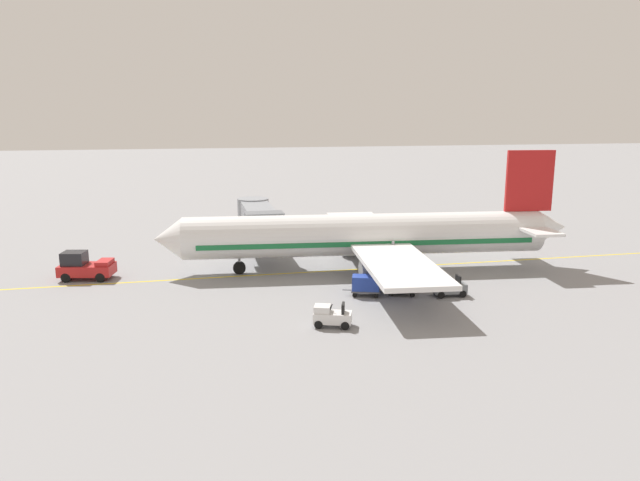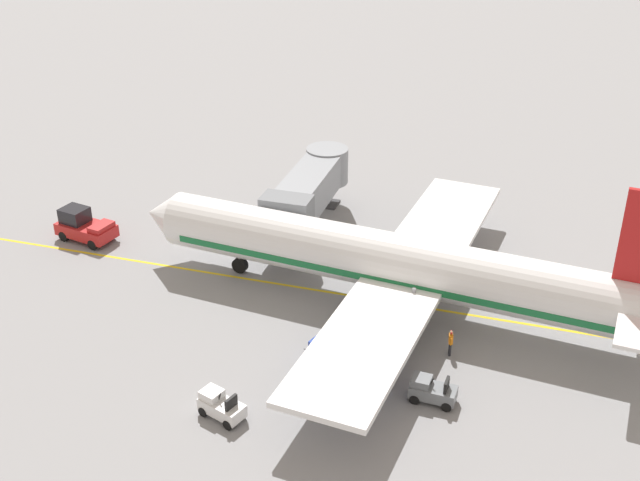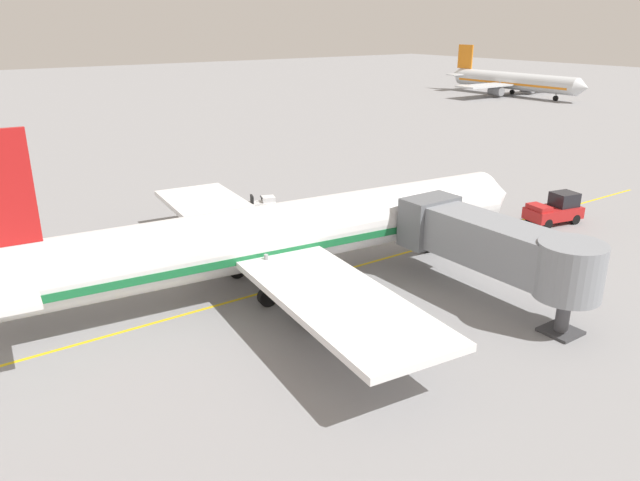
{
  "view_description": "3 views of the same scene",
  "coord_description": "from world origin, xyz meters",
  "px_view_note": "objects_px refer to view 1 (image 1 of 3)",
  "views": [
    {
      "loc": [
        -49.72,
        16.06,
        13.77
      ],
      "look_at": [
        0.07,
        5.12,
        2.82
      ],
      "focal_mm": 33.07,
      "sensor_mm": 36.0,
      "label": 1
    },
    {
      "loc": [
        -43.86,
        -7.42,
        28.04
      ],
      "look_at": [
        2.39,
        6.91,
        2.49
      ],
      "focal_mm": 44.92,
      "sensor_mm": 36.0,
      "label": 2
    },
    {
      "loc": [
        28.78,
        -16.62,
        15.18
      ],
      "look_at": [
        2.4,
        1.99,
        3.49
      ],
      "focal_mm": 34.11,
      "sensor_mm": 36.0,
      "label": 3
    }
  ],
  "objects_px": {
    "baggage_tug_lead": "(448,287)",
    "baggage_cart_second_in_train": "(402,283)",
    "baggage_tug_trailing": "(331,316)",
    "parked_airliner": "(368,236)",
    "baggage_cart_front": "(366,284)",
    "jet_bridge": "(258,219)",
    "ground_crew_wing_walker": "(429,269)",
    "pushback_tractor": "(85,267)"
  },
  "relations": [
    {
      "from": "baggage_tug_lead",
      "to": "baggage_cart_second_in_train",
      "type": "bearing_deg",
      "value": 72.56
    },
    {
      "from": "baggage_tug_trailing",
      "to": "parked_airliner",
      "type": "bearing_deg",
      "value": -26.26
    },
    {
      "from": "baggage_tug_trailing",
      "to": "baggage_cart_front",
      "type": "bearing_deg",
      "value": -34.88
    },
    {
      "from": "baggage_tug_trailing",
      "to": "baggage_cart_front",
      "type": "distance_m",
      "value": 7.31
    },
    {
      "from": "jet_bridge",
      "to": "baggage_tug_lead",
      "type": "distance_m",
      "value": 21.91
    },
    {
      "from": "jet_bridge",
      "to": "baggage_tug_trailing",
      "type": "distance_m",
      "value": 22.52
    },
    {
      "from": "jet_bridge",
      "to": "baggage_cart_second_in_train",
      "type": "distance_m",
      "value": 19.16
    },
    {
      "from": "jet_bridge",
      "to": "ground_crew_wing_walker",
      "type": "height_order",
      "value": "jet_bridge"
    },
    {
      "from": "baggage_cart_front",
      "to": "baggage_cart_second_in_train",
      "type": "relative_size",
      "value": 1.0
    },
    {
      "from": "parked_airliner",
      "to": "baggage_tug_lead",
      "type": "xyz_separation_m",
      "value": [
        -8.76,
        -3.82,
        -2.47
      ]
    },
    {
      "from": "parked_airliner",
      "to": "baggage_tug_trailing",
      "type": "bearing_deg",
      "value": 153.74
    },
    {
      "from": "jet_bridge",
      "to": "ground_crew_wing_walker",
      "type": "bearing_deg",
      "value": -135.51
    },
    {
      "from": "jet_bridge",
      "to": "baggage_cart_front",
      "type": "height_order",
      "value": "jet_bridge"
    },
    {
      "from": "pushback_tractor",
      "to": "baggage_tug_lead",
      "type": "bearing_deg",
      "value": -111.44
    },
    {
      "from": "baggage_cart_second_in_train",
      "to": "ground_crew_wing_walker",
      "type": "xyz_separation_m",
      "value": [
        3.45,
        -3.72,
        0.0
      ]
    },
    {
      "from": "jet_bridge",
      "to": "pushback_tractor",
      "type": "distance_m",
      "value": 17.07
    },
    {
      "from": "ground_crew_wing_walker",
      "to": "jet_bridge",
      "type": "bearing_deg",
      "value": 44.49
    },
    {
      "from": "jet_bridge",
      "to": "baggage_cart_second_in_train",
      "type": "height_order",
      "value": "jet_bridge"
    },
    {
      "from": "baggage_cart_second_in_train",
      "to": "baggage_tug_trailing",
      "type": "bearing_deg",
      "value": 128.92
    },
    {
      "from": "pushback_tractor",
      "to": "baggage_cart_front",
      "type": "relative_size",
      "value": 1.6
    },
    {
      "from": "baggage_tug_trailing",
      "to": "baggage_cart_front",
      "type": "height_order",
      "value": "baggage_tug_trailing"
    },
    {
      "from": "parked_airliner",
      "to": "baggage_cart_front",
      "type": "xyz_separation_m",
      "value": [
        -7.32,
        2.39,
        -2.24
      ]
    },
    {
      "from": "pushback_tractor",
      "to": "baggage_cart_front",
      "type": "bearing_deg",
      "value": -113.65
    },
    {
      "from": "baggage_tug_lead",
      "to": "pushback_tractor",
      "type": "bearing_deg",
      "value": 68.56
    },
    {
      "from": "pushback_tractor",
      "to": "parked_airliner",
      "type": "bearing_deg",
      "value": -95.41
    },
    {
      "from": "pushback_tractor",
      "to": "baggage_cart_second_in_train",
      "type": "relative_size",
      "value": 1.6
    },
    {
      "from": "parked_airliner",
      "to": "ground_crew_wing_walker",
      "type": "xyz_separation_m",
      "value": [
        -4.24,
        -4.12,
        -2.23
      ]
    },
    {
      "from": "baggage_cart_front",
      "to": "baggage_tug_lead",
      "type": "bearing_deg",
      "value": -103.09
    },
    {
      "from": "jet_bridge",
      "to": "baggage_tug_lead",
      "type": "xyz_separation_m",
      "value": [
        -17.69,
        -12.64,
        -2.74
      ]
    },
    {
      "from": "baggage_cart_front",
      "to": "jet_bridge",
      "type": "bearing_deg",
      "value": 21.58
    },
    {
      "from": "parked_airliner",
      "to": "baggage_tug_lead",
      "type": "relative_size",
      "value": 14.57
    },
    {
      "from": "pushback_tractor",
      "to": "ground_crew_wing_walker",
      "type": "distance_m",
      "value": 29.24
    },
    {
      "from": "parked_airliner",
      "to": "baggage_cart_front",
      "type": "relative_size",
      "value": 12.58
    },
    {
      "from": "baggage_tug_trailing",
      "to": "baggage_cart_second_in_train",
      "type": "height_order",
      "value": "baggage_tug_trailing"
    },
    {
      "from": "ground_crew_wing_walker",
      "to": "baggage_cart_second_in_train",
      "type": "bearing_deg",
      "value": 132.84
    },
    {
      "from": "baggage_tug_lead",
      "to": "baggage_cart_second_in_train",
      "type": "distance_m",
      "value": 3.6
    },
    {
      "from": "baggage_tug_trailing",
      "to": "baggage_cart_second_in_train",
      "type": "relative_size",
      "value": 0.93
    },
    {
      "from": "parked_airliner",
      "to": "baggage_cart_front",
      "type": "bearing_deg",
      "value": 161.91
    },
    {
      "from": "jet_bridge",
      "to": "baggage_cart_front",
      "type": "xyz_separation_m",
      "value": [
        -16.24,
        -6.42,
        -2.5
      ]
    },
    {
      "from": "pushback_tractor",
      "to": "baggage_cart_front",
      "type": "height_order",
      "value": "pushback_tractor"
    },
    {
      "from": "baggage_tug_lead",
      "to": "ground_crew_wing_walker",
      "type": "height_order",
      "value": "ground_crew_wing_walker"
    },
    {
      "from": "parked_airliner",
      "to": "baggage_cart_front",
      "type": "distance_m",
      "value": 8.02
    }
  ]
}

